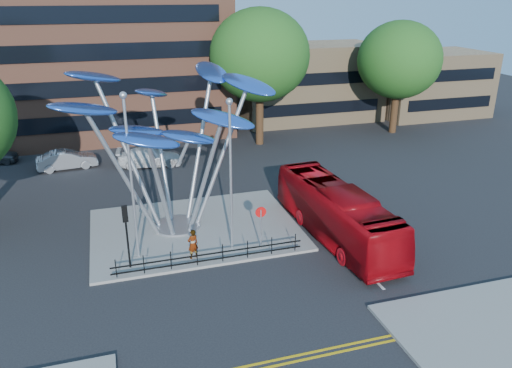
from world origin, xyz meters
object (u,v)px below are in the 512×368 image
object	(u,v)px
leaf_sculpture	(169,116)
parked_car_mid	(67,160)
red_bus	(336,212)
street_lamp_left	(130,164)
no_entry_sign_island	(261,220)
traffic_light_island	(126,224)
tree_far	(399,60)
pedestrian	(193,244)
street_lamp_right	(230,163)
parked_car_right	(150,157)
tree_right	(260,55)

from	to	relation	value
leaf_sculpture	parked_car_mid	world-z (taller)	leaf_sculpture
red_bus	street_lamp_left	bearing A→B (deg)	173.04
street_lamp_left	leaf_sculpture	bearing A→B (deg)	52.60
leaf_sculpture	no_entry_sign_island	distance (m)	7.71
traffic_light_island	parked_car_mid	distance (m)	17.83
leaf_sculpture	traffic_light_island	size ratio (longest dim) A/B	3.71
tree_far	red_bus	size ratio (longest dim) A/B	0.97
pedestrian	parked_car_mid	bearing A→B (deg)	-87.57
street_lamp_right	no_entry_sign_island	xyz separation A→B (m)	(1.50, -0.48, -3.28)
no_entry_sign_island	parked_car_mid	distance (m)	20.42
leaf_sculpture	pedestrian	world-z (taller)	leaf_sculpture
tree_far	parked_car_right	xyz separation A→B (m)	(-24.39, -3.35, -6.36)
traffic_light_island	no_entry_sign_island	world-z (taller)	traffic_light_island
street_lamp_right	traffic_light_island	size ratio (longest dim) A/B	2.42
tree_right	parked_car_mid	world-z (taller)	tree_right
red_bus	parked_car_right	distance (m)	18.23
tree_right	street_lamp_left	world-z (taller)	tree_right
red_bus	traffic_light_island	bearing A→B (deg)	178.13
leaf_sculpture	no_entry_sign_island	xyz separation A→B (m)	(4.07, -4.16, -5.06)
leaf_sculpture	traffic_light_island	xyz separation A→B (m)	(-2.93, -4.18, -4.26)
street_lamp_left	street_lamp_right	world-z (taller)	street_lamp_left
parked_car_mid	parked_car_right	size ratio (longest dim) A/B	0.90
no_entry_sign_island	pedestrian	distance (m)	3.83
pedestrian	no_entry_sign_island	bearing A→B (deg)	160.59
street_lamp_right	red_bus	xyz separation A→B (m)	(6.10, -0.19, -3.54)
no_entry_sign_island	parked_car_mid	world-z (taller)	no_entry_sign_island
red_bus	pedestrian	xyz separation A→B (m)	(-8.33, -0.31, -0.58)
parked_car_mid	tree_far	bearing A→B (deg)	-92.81
red_bus	parked_car_mid	size ratio (longest dim) A/B	2.42
street_lamp_left	traffic_light_island	distance (m)	2.96
tree_far	parked_car_mid	distance (m)	31.49
tree_far	traffic_light_island	distance (m)	33.61
tree_far	street_lamp_left	size ratio (longest dim) A/B	1.23
parked_car_right	leaf_sculpture	bearing A→B (deg)	-172.47
red_bus	pedestrian	distance (m)	8.36
street_lamp_left	pedestrian	distance (m)	5.28
street_lamp_left	red_bus	distance (m)	11.75
parked_car_mid	pedestrian	bearing A→B (deg)	-164.75
tree_right	red_bus	size ratio (longest dim) A/B	1.09
tree_far	pedestrian	xyz separation A→B (m)	(-23.73, -19.50, -6.13)
pedestrian	street_lamp_left	bearing A→B (deg)	-39.54
traffic_light_island	street_lamp_right	bearing A→B (deg)	5.19
tree_far	street_lamp_right	size ratio (longest dim) A/B	1.30
leaf_sculpture	street_lamp_left	bearing A→B (deg)	-127.40
leaf_sculpture	street_lamp_right	world-z (taller)	leaf_sculpture
no_entry_sign_island	street_lamp_left	bearing A→B (deg)	171.39
tree_far	parked_car_right	size ratio (longest dim) A/B	2.11
street_lamp_right	parked_car_mid	distance (m)	19.70
street_lamp_left	no_entry_sign_island	distance (m)	7.47
red_bus	parked_car_right	world-z (taller)	red_bus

